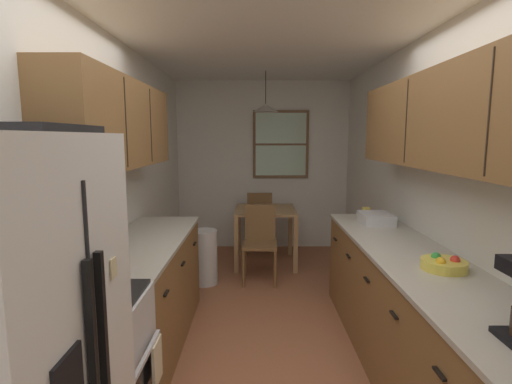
{
  "coord_description": "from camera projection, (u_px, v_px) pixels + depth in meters",
  "views": [
    {
      "loc": [
        -0.1,
        -2.34,
        1.71
      ],
      "look_at": [
        -0.1,
        1.37,
        1.18
      ],
      "focal_mm": 27.23,
      "sensor_mm": 36.0,
      "label": 1
    }
  ],
  "objects": [
    {
      "name": "dish_rack",
      "position": [
        375.0,
        218.0,
        3.65
      ],
      "size": [
        0.28,
        0.34,
        0.1
      ],
      "primitive_type": "cube",
      "color": "silver",
      "rests_on": "counter_right"
    },
    {
      "name": "microwave_over_range",
      "position": [
        39.0,
        158.0,
        1.8
      ],
      "size": [
        0.39,
        0.62,
        0.31
      ],
      "color": "black"
    },
    {
      "name": "ground_plane",
      "position": [
        267.0,
        326.0,
        3.55
      ],
      "size": [
        12.0,
        12.0,
        0.0
      ],
      "primitive_type": "plane",
      "color": "#995B3D"
    },
    {
      "name": "wall_left",
      "position": [
        112.0,
        188.0,
        3.37
      ],
      "size": [
        0.1,
        9.0,
        2.55
      ],
      "primitive_type": "cube",
      "color": "silver",
      "rests_on": "ground"
    },
    {
      "name": "dining_chair_far",
      "position": [
        259.0,
        218.0,
        5.85
      ],
      "size": [
        0.41,
        0.41,
        0.9
      ],
      "color": "brown",
      "rests_on": "ground"
    },
    {
      "name": "mug_spare",
      "position": [
        366.0,
        213.0,
        3.92
      ],
      "size": [
        0.12,
        0.08,
        0.11
      ],
      "color": "#E5CC4C",
      "rests_on": "counter_right"
    },
    {
      "name": "stove_range",
      "position": [
        79.0,
        384.0,
        1.96
      ],
      "size": [
        0.66,
        0.59,
        1.1
      ],
      "color": "silver",
      "rests_on": "ground"
    },
    {
      "name": "back_window",
      "position": [
        280.0,
        144.0,
        5.88
      ],
      "size": [
        0.84,
        0.05,
        1.02
      ],
      "color": "brown"
    },
    {
      "name": "pendant_light",
      "position": [
        265.0,
        108.0,
        5.02
      ],
      "size": [
        0.34,
        0.34,
        0.52
      ],
      "color": "black"
    },
    {
      "name": "trash_bin",
      "position": [
        204.0,
        257.0,
        4.53
      ],
      "size": [
        0.29,
        0.29,
        0.64
      ],
      "primitive_type": "cylinder",
      "color": "silver",
      "rests_on": "ground"
    },
    {
      "name": "wall_right",
      "position": [
        422.0,
        188.0,
        3.37
      ],
      "size": [
        0.1,
        9.0,
        2.55
      ],
      "primitive_type": "cube",
      "color": "silver",
      "rests_on": "ground"
    },
    {
      "name": "storage_canister",
      "position": [
        111.0,
        253.0,
        2.41
      ],
      "size": [
        0.11,
        0.11,
        0.19
      ],
      "color": "red",
      "rests_on": "counter_left"
    },
    {
      "name": "upper_cabinets_left",
      "position": [
        117.0,
        124.0,
        2.91
      ],
      "size": [
        0.33,
        1.89,
        0.65
      ],
      "color": "brown"
    },
    {
      "name": "counter_left",
      "position": [
        145.0,
        293.0,
        3.15
      ],
      "size": [
        0.64,
        1.81,
        0.9
      ],
      "color": "brown",
      "rests_on": "ground"
    },
    {
      "name": "upper_cabinets_right",
      "position": [
        465.0,
        118.0,
        2.29
      ],
      "size": [
        0.33,
        3.04,
        0.64
      ],
      "color": "brown"
    },
    {
      "name": "dining_table",
      "position": [
        265.0,
        218.0,
        5.23
      ],
      "size": [
        0.8,
        0.82,
        0.76
      ],
      "color": "#A87F51",
      "rests_on": "ground"
    },
    {
      "name": "ceiling_slab",
      "position": [
        268.0,
        29.0,
        3.19
      ],
      "size": [
        4.4,
        9.0,
        0.08
      ],
      "primitive_type": "cube",
      "color": "white"
    },
    {
      "name": "fruit_bowl",
      "position": [
        443.0,
        264.0,
        2.39
      ],
      "size": [
        0.27,
        0.27,
        0.09
      ],
      "color": "#E5D14C",
      "rests_on": "counter_right"
    },
    {
      "name": "counter_right",
      "position": [
        424.0,
        332.0,
        2.53
      ],
      "size": [
        0.64,
        3.36,
        0.9
      ],
      "color": "brown",
      "rests_on": "ground"
    },
    {
      "name": "dining_chair_near",
      "position": [
        259.0,
        239.0,
        4.63
      ],
      "size": [
        0.42,
        0.42,
        0.9
      ],
      "color": "brown",
      "rests_on": "ground"
    },
    {
      "name": "wall_back",
      "position": [
        262.0,
        166.0,
        6.0
      ],
      "size": [
        4.4,
        0.1,
        2.55
      ],
      "primitive_type": "cube",
      "color": "silver",
      "rests_on": "ground"
    },
    {
      "name": "dish_towel",
      "position": [
        157.0,
        362.0,
        2.11
      ],
      "size": [
        0.02,
        0.16,
        0.24
      ],
      "primitive_type": "cube",
      "color": "beige"
    }
  ]
}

